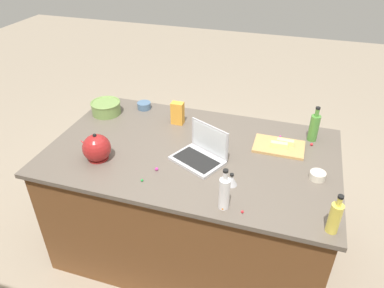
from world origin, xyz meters
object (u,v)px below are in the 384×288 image
bottle_vinegar (224,193)px  kitchen_timer (232,180)px  bottle_oil (335,217)px  cutting_board (279,146)px  mixing_bowl_large (106,107)px  laptop (201,153)px  ramekin_medium (144,106)px  butter_stick_left (285,142)px  butter_stick_right (279,145)px  ramekin_small (317,176)px  kettle (97,148)px  candy_bag (178,113)px  bottle_olive (314,127)px

bottle_vinegar → kitchen_timer: size_ratio=3.24×
bottle_oil → cutting_board: bottle_oil is taller
mixing_bowl_large → cutting_board: 1.35m
laptop → ramekin_medium: size_ratio=3.50×
butter_stick_left → butter_stick_right: bearing=51.0°
cutting_board → ramekin_small: size_ratio=3.57×
mixing_bowl_large → butter_stick_left: size_ratio=2.09×
cutting_board → kitchen_timer: 0.53m
kettle → candy_bag: 0.67m
bottle_oil → laptop: bearing=-26.6°
kettle → ramekin_medium: kettle is taller
ramekin_small → ramekin_medium: bearing=-21.2°
butter_stick_right → ramekin_small: 0.35m
ramekin_small → candy_bag: (1.01, -0.38, 0.06)m
laptop → kettle: bearing=16.9°
laptop → bottle_vinegar: (-0.24, 0.39, 0.05)m
mixing_bowl_large → cutting_board: (-1.34, 0.09, -0.04)m
laptop → kitchen_timer: bearing=141.0°
candy_bag → bottle_vinegar: bearing=124.4°
candy_bag → kettle: bearing=60.0°
cutting_board → butter_stick_right: 0.04m
butter_stick_right → ramekin_medium: (1.09, -0.27, -0.01)m
bottle_oil → ramekin_small: bottle_oil is taller
kettle → cutting_board: (-1.09, -0.48, -0.07)m
bottle_vinegar → kettle: bottle_vinegar is taller
laptop → butter_stick_left: laptop is taller
candy_bag → mixing_bowl_large: bearing=2.0°
ramekin_medium → candy_bag: (-0.34, 0.14, 0.06)m
mixing_bowl_large → butter_stick_left: bearing=177.3°
bottle_olive → ramekin_medium: bearing=-3.6°
laptop → ramekin_medium: (0.63, -0.53, -0.02)m
kitchen_timer → kettle: bearing=-0.0°
kettle → bottle_oil: bearing=171.9°
mixing_bowl_large → bottle_olive: bearing=-176.9°
bottle_oil → cutting_board: size_ratio=0.69×
butter_stick_right → butter_stick_left: bearing=-129.0°
bottle_vinegar → kitchen_timer: (0.00, -0.20, -0.06)m
butter_stick_left → ramekin_small: butter_stick_left is taller
mixing_bowl_large → kitchen_timer: 1.25m
candy_bag → laptop: bearing=127.2°
ramekin_small → butter_stick_right: bearing=-44.5°
butter_stick_left → butter_stick_right: size_ratio=1.00×
butter_stick_right → bottle_vinegar: bearing=71.1°
bottle_vinegar → butter_stick_left: size_ratio=2.27×
ramekin_small → cutting_board: bearing=-47.0°
cutting_board → ramekin_small: bearing=133.0°
bottle_oil → ramekin_medium: 1.70m
bottle_olive → cutting_board: (0.21, 0.17, -0.09)m
butter_stick_right → kitchen_timer: 0.51m
bottle_vinegar → laptop: bearing=-58.6°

